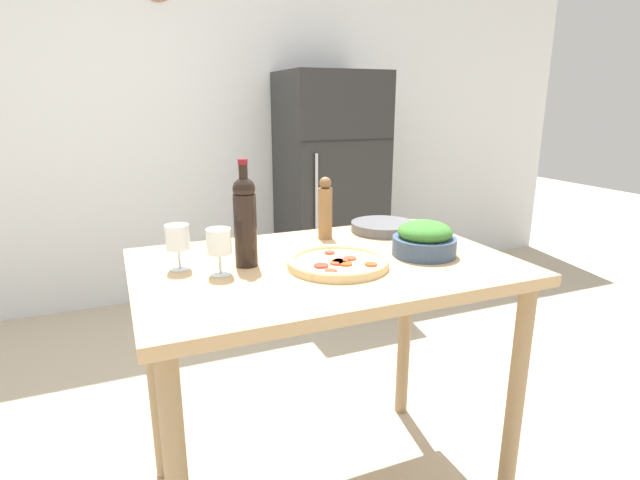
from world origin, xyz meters
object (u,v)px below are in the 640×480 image
Objects in this scene: refrigerator at (330,187)px; homemade_pizza at (338,262)px; wine_bottle at (245,219)px; salad_bowl at (425,240)px; wine_glass_far at (178,239)px; wine_glass_near at (219,244)px; cast_iron_skillet at (384,227)px; pepper_mill at (325,209)px.

refrigerator is 5.09× the size of homemade_pizza.
refrigerator is at bearing 66.78° from homemade_pizza.
wine_bottle reaches higher than salad_bowl.
salad_bowl is (0.77, -0.17, -0.04)m from wine_glass_far.
wine_glass_near reaches higher than cast_iron_skillet.
wine_bottle is 2.37× the size of wine_glass_far.
cast_iron_skillet is (0.70, 0.25, -0.07)m from wine_glass_near.
salad_bowl is at bearing -0.05° from homemade_pizza.
wine_glass_near is 0.14m from wine_glass_far.
wine_bottle is 2.37× the size of wine_glass_near.
pepper_mill reaches higher than wine_glass_far.
refrigerator reaches higher than salad_bowl.
refrigerator is 2.23m from wine_glass_far.
wine_glass_far is (-0.20, 0.04, -0.05)m from wine_bottle.
wine_glass_near is 1.00× the size of wine_glass_far.
refrigerator reaches higher than homemade_pizza.
salad_bowl is (0.22, -0.32, -0.06)m from pepper_mill.
homemade_pizza is at bearing -137.08° from cast_iron_skillet.
wine_glass_near is 0.37× the size of cast_iron_skillet.
pepper_mill is 0.74× the size of homemade_pizza.
homemade_pizza is at bearing -25.51° from wine_bottle.
wine_glass_far is 0.79m from salad_bowl.
refrigerator is at bearing 73.23° from cast_iron_skillet.
salad_bowl is (-0.53, -1.97, 0.16)m from refrigerator.
refrigerator is at bearing 65.54° from pepper_mill.
pepper_mill is (-0.75, -1.64, 0.22)m from refrigerator.
salad_bowl reaches higher than cast_iron_skillet.
wine_glass_near is (-1.20, -1.90, 0.20)m from refrigerator.
wine_glass_near is at bearing -150.31° from wine_bottle.
wine_glass_far is at bearing -164.23° from pepper_mill.
wine_bottle reaches higher than wine_glass_far.
refrigerator is at bearing 75.00° from salad_bowl.
wine_bottle is at bearing -11.98° from wine_glass_far.
pepper_mill reaches higher than salad_bowl.
wine_glass_near is (-0.09, -0.05, -0.05)m from wine_bottle.
cast_iron_skillet reaches higher than homemade_pizza.
wine_bottle is at bearing 154.49° from homemade_pizza.
homemade_pizza is (0.35, -0.07, -0.08)m from wine_glass_near.
pepper_mill reaches higher than cast_iron_skillet.
refrigerator is 1.72m from cast_iron_skillet.
refrigerator is 2.04m from salad_bowl.
wine_glass_near is at bearing -160.02° from cast_iron_skillet.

